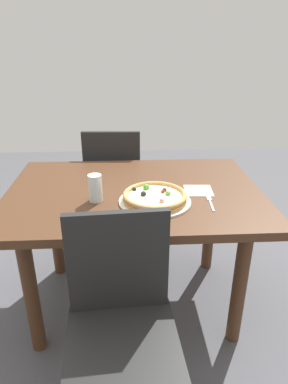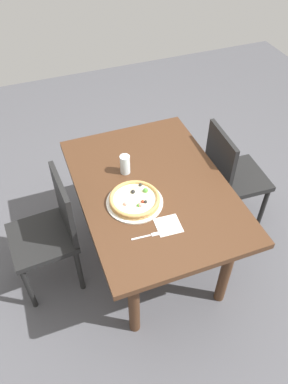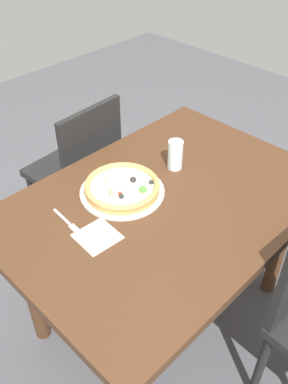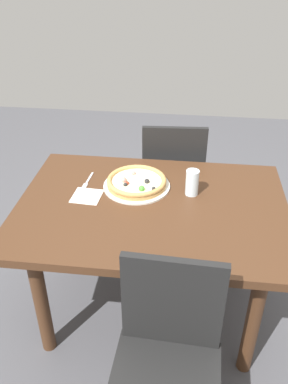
% 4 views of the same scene
% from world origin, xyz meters
% --- Properties ---
extents(ground_plane, '(6.00, 6.00, 0.00)m').
position_xyz_m(ground_plane, '(0.00, 0.00, 0.00)').
color(ground_plane, '#4C4C51').
extents(dining_table, '(1.30, 0.92, 0.73)m').
position_xyz_m(dining_table, '(0.00, 0.00, 0.63)').
color(dining_table, '#472B19').
rests_on(dining_table, ground).
extents(chair_near, '(0.43, 0.43, 0.90)m').
position_xyz_m(chair_near, '(-0.07, -0.68, 0.50)').
color(chair_near, black).
rests_on(chair_near, ground).
extents(chair_far, '(0.42, 0.42, 0.90)m').
position_xyz_m(chair_far, '(-0.13, 0.68, 0.50)').
color(chair_far, black).
rests_on(chair_far, ground).
extents(plate, '(0.34, 0.34, 0.01)m').
position_xyz_m(plate, '(0.09, -0.15, 0.74)').
color(plate, silver).
rests_on(plate, dining_table).
extents(pizza, '(0.31, 0.31, 0.05)m').
position_xyz_m(pizza, '(0.09, -0.15, 0.76)').
color(pizza, tan).
rests_on(pizza, plate).
extents(fork, '(0.03, 0.17, 0.00)m').
position_xyz_m(fork, '(0.36, -0.17, 0.73)').
color(fork, silver).
rests_on(fork, dining_table).
extents(drinking_glass, '(0.06, 0.06, 0.13)m').
position_xyz_m(drinking_glass, '(-0.19, -0.12, 0.80)').
color(drinking_glass, silver).
rests_on(drinking_glass, dining_table).
extents(napkin, '(0.15, 0.15, 0.00)m').
position_xyz_m(napkin, '(0.33, -0.03, 0.73)').
color(napkin, white).
rests_on(napkin, dining_table).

